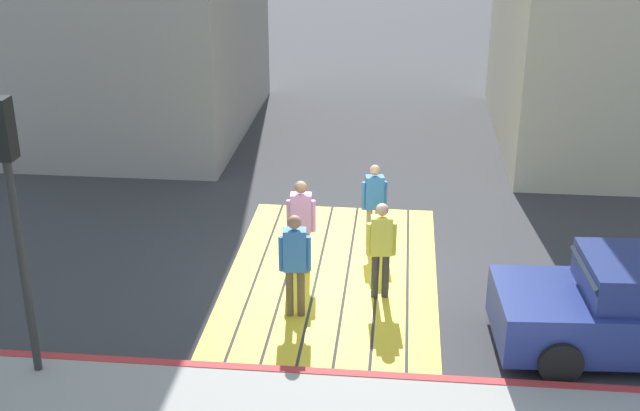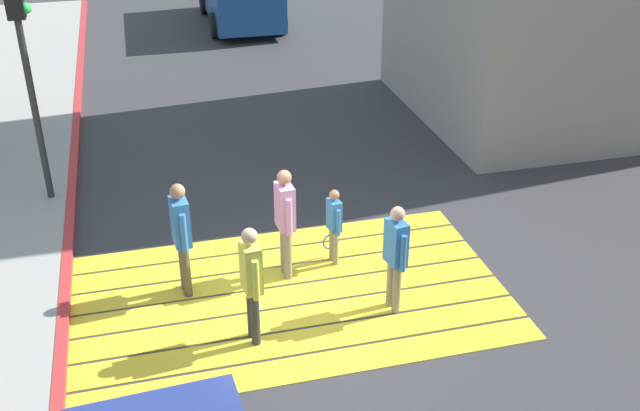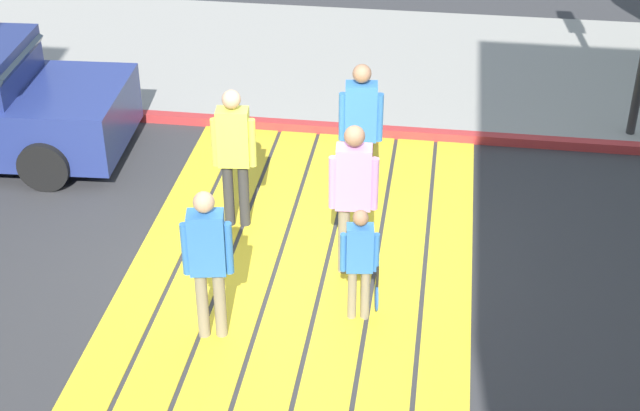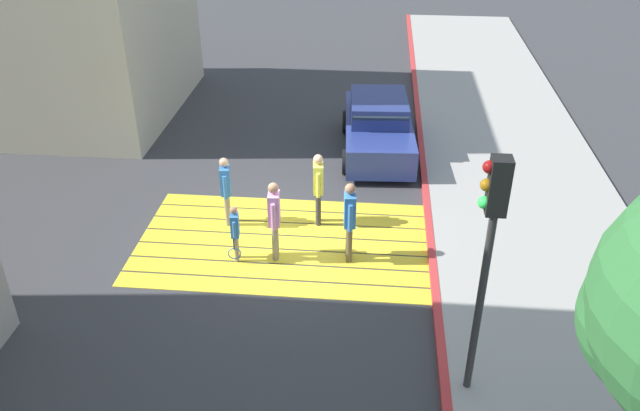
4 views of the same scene
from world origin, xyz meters
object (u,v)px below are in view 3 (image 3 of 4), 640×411
at_px(pedestrian_adult_lead, 234,149).
at_px(pedestrian_adult_side, 208,255).
at_px(pedestrian_child_with_racket, 360,259).
at_px(pedestrian_adult_trailing, 353,190).
at_px(pedestrian_teen_behind, 361,124).

relative_size(pedestrian_adult_lead, pedestrian_adult_side, 1.05).
distance_m(pedestrian_adult_side, pedestrian_child_with_racket, 1.54).
distance_m(pedestrian_adult_lead, pedestrian_adult_trailing, 1.66).
distance_m(pedestrian_adult_lead, pedestrian_child_with_racket, 2.29).
relative_size(pedestrian_adult_lead, pedestrian_teen_behind, 0.97).
bearing_deg(pedestrian_teen_behind, pedestrian_child_with_racket, 6.22).
height_order(pedestrian_adult_trailing, pedestrian_child_with_racket, pedestrian_adult_trailing).
bearing_deg(pedestrian_child_with_racket, pedestrian_adult_trailing, -168.18).
xyz_separation_m(pedestrian_adult_trailing, pedestrian_teen_behind, (-1.55, -0.09, 0.01)).
height_order(pedestrian_adult_lead, pedestrian_teen_behind, pedestrian_teen_behind).
relative_size(pedestrian_adult_trailing, pedestrian_child_with_racket, 1.38).
relative_size(pedestrian_adult_lead, pedestrian_adult_trailing, 0.97).
distance_m(pedestrian_adult_side, pedestrian_teen_behind, 3.09).
height_order(pedestrian_adult_side, pedestrian_child_with_racket, pedestrian_adult_side).
relative_size(pedestrian_adult_trailing, pedestrian_teen_behind, 0.99).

